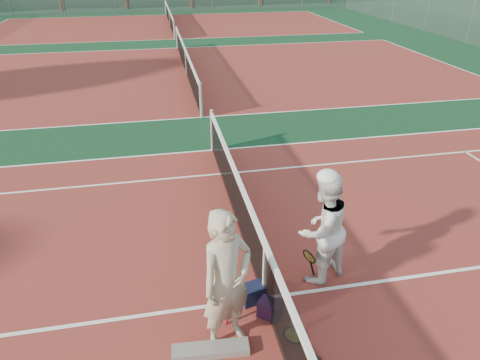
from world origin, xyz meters
name	(u,v)px	position (x,y,z in m)	size (l,w,h in m)	color
ground	(264,298)	(0.00, 0.00, 0.00)	(130.00, 130.00, 0.00)	#0D321A
court_main	(264,298)	(0.00, 0.00, 0.00)	(23.77, 10.97, 0.01)	maroon
court_far_a	(187,73)	(0.00, 13.50, 0.00)	(23.77, 10.97, 0.01)	maroon
court_far_b	(170,25)	(0.00, 27.00, 0.00)	(23.77, 10.97, 0.01)	maroon
net_main	(265,272)	(0.00, 0.00, 0.51)	(0.10, 10.98, 1.02)	black
net_far_a	(186,61)	(0.00, 13.50, 0.51)	(0.10, 10.98, 1.02)	black
net_far_b	(169,17)	(0.00, 27.00, 0.51)	(0.10, 10.98, 1.02)	black
player_a	(227,282)	(-0.65, -0.64, 1.00)	(0.73, 0.48, 2.00)	#B7AC8D
player_b	(322,229)	(0.96, 0.32, 0.92)	(0.89, 0.69, 1.83)	white
racket_red	(234,306)	(-0.52, -0.36, 0.29)	(0.19, 0.27, 0.59)	maroon
racket_black_held	(308,265)	(0.78, 0.28, 0.29)	(0.23, 0.27, 0.57)	black
racket_spare	(293,336)	(0.20, -0.81, 0.05)	(0.60, 0.27, 0.09)	black
sports_bag_navy	(253,293)	(-0.17, -0.01, 0.14)	(0.35, 0.24, 0.28)	black
sports_bag_purple	(270,309)	(0.00, -0.35, 0.13)	(0.32, 0.22, 0.26)	#29112D
net_cover_canvas	(211,350)	(-0.91, -0.82, 0.05)	(1.00, 0.23, 0.10)	slate
water_bottle	(294,326)	(0.24, -0.73, 0.15)	(0.09, 0.09, 0.30)	silver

